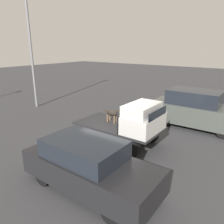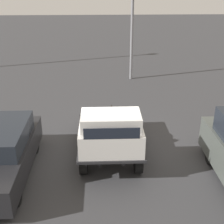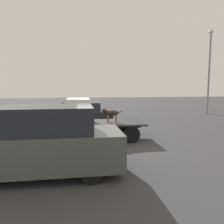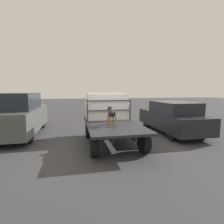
# 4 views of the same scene
# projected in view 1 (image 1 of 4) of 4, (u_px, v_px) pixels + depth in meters

# --- Properties ---
(ground_plane) EXTENTS (80.00, 80.00, 0.00)m
(ground_plane) POSITION_uv_depth(u_px,v_px,m) (118.00, 142.00, 10.14)
(ground_plane) COLOR #38383A
(flatbed_truck) EXTENTS (3.88, 2.03, 0.85)m
(flatbed_truck) POSITION_uv_depth(u_px,v_px,m) (118.00, 130.00, 9.96)
(flatbed_truck) COLOR black
(flatbed_truck) RESTS_ON ground
(truck_cab) EXTENTS (1.22, 1.91, 1.16)m
(truck_cab) POSITION_uv_depth(u_px,v_px,m) (143.00, 118.00, 9.02)
(truck_cab) COLOR silver
(truck_cab) RESTS_ON flatbed_truck
(truck_headboard) EXTENTS (0.04, 1.91, 0.88)m
(truck_headboard) POSITION_uv_depth(u_px,v_px,m) (130.00, 115.00, 9.38)
(truck_headboard) COLOR #232326
(truck_headboard) RESTS_ON flatbed_truck
(dog) EXTENTS (1.05, 0.27, 0.72)m
(dog) POSITION_uv_depth(u_px,v_px,m) (113.00, 113.00, 10.03)
(dog) COLOR brown
(dog) RESTS_ON flatbed_truck
(parked_sedan) EXTENTS (4.36, 1.75, 1.59)m
(parked_sedan) POSITION_uv_depth(u_px,v_px,m) (89.00, 165.00, 6.63)
(parked_sedan) COLOR black
(parked_sedan) RESTS_ON ground
(parked_pickup_far) EXTENTS (4.83, 1.87, 2.03)m
(parked_pickup_far) POSITION_uv_depth(u_px,v_px,m) (196.00, 110.00, 11.71)
(parked_pickup_far) COLOR black
(parked_pickup_far) RESTS_ON ground
(light_pole_near) EXTENTS (0.43, 0.43, 8.21)m
(light_pole_near) POSITION_uv_depth(u_px,v_px,m) (29.00, 34.00, 14.57)
(light_pole_near) COLOR gray
(light_pole_near) RESTS_ON ground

